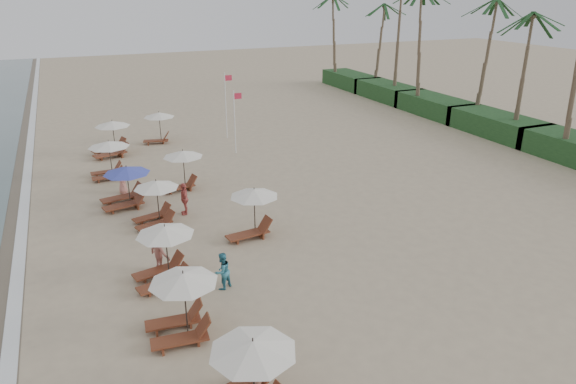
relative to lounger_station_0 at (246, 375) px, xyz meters
name	(u,v)px	position (x,y,z in m)	size (l,w,h in m)	color
ground	(336,288)	(5.14, 4.40, -1.14)	(160.00, 160.00, 0.00)	tan
foam_line	(21,234)	(-6.06, 14.40, -1.13)	(0.50, 140.00, 0.02)	white
shrub_hedge	(497,125)	(27.14, 18.90, -0.34)	(3.20, 53.00, 1.60)	#193D1C
lounger_station_0	(246,375)	(0.00, 0.00, 0.00)	(2.66, 2.38, 2.18)	maroon
lounger_station_1	(179,304)	(-0.91, 3.90, 0.05)	(2.50, 2.24, 2.30)	maroon
lounger_station_2	(162,255)	(-0.79, 7.46, 0.05)	(2.54, 2.22, 2.37)	maroon
lounger_station_3	(154,202)	(-0.11, 12.96, 0.03)	(2.39, 2.13, 2.21)	maroon
lounger_station_4	(124,187)	(-1.15, 15.93, -0.08)	(2.76, 2.39, 2.11)	maroon
lounger_station_5	(107,157)	(-1.45, 20.76, 0.16)	(2.50, 2.41, 2.26)	maroon
lounger_station_6	(110,140)	(-0.87, 25.38, -0.05)	(2.83, 2.63, 2.37)	maroon
inland_station_0	(251,209)	(3.71, 9.88, 0.21)	(2.73, 2.24, 2.22)	maroon
inland_station_1	(181,165)	(2.15, 17.07, 0.30)	(2.61, 2.24, 2.22)	maroon
inland_station_2	(158,123)	(2.72, 27.23, 0.32)	(2.58, 2.24, 2.22)	maroon
beachgoer_near	(259,372)	(0.51, 0.40, -0.40)	(0.54, 0.36, 1.49)	#AD715E
beachgoer_mid_a	(222,271)	(1.19, 6.14, -0.40)	(0.72, 0.56, 1.48)	teal
beachgoer_mid_b	(159,251)	(-0.70, 8.56, -0.35)	(1.03, 0.59, 1.59)	brown
beachgoer_far_a	(184,199)	(1.48, 13.62, -0.31)	(0.98, 0.41, 1.67)	#B9504A
beachgoer_far_b	(122,181)	(-1.02, 17.81, -0.41)	(0.72, 0.47, 1.48)	#B87164
flag_pole_near	(235,119)	(7.11, 22.46, 1.27)	(0.59, 0.08, 4.35)	silver
flag_pole_far	(226,103)	(7.71, 26.41, 1.57)	(0.60, 0.08, 4.92)	silver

